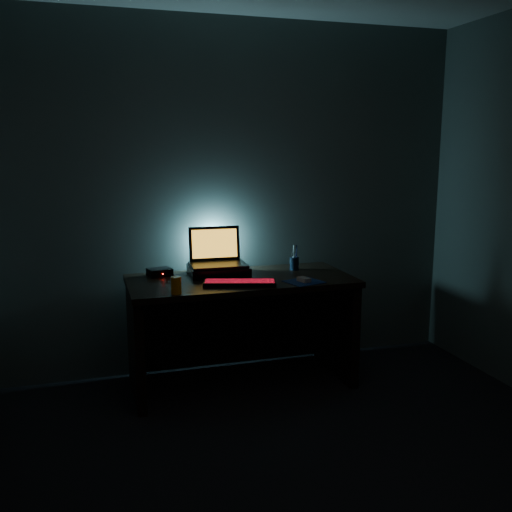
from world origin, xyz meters
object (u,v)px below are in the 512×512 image
Objects in this scene: mouse at (304,279)px; router at (160,272)px; keyboard at (240,283)px; pen_cup at (294,264)px; laptop at (217,256)px; juice_glass at (176,285)px.

router is at bearing 135.48° from mouse.
pen_cup is (0.49, 0.33, 0.03)m from keyboard.
router is (-0.95, 0.08, -0.02)m from pen_cup.
mouse is at bearing -39.66° from laptop.
juice_glass is at bearing 167.15° from mouse.
keyboard is at bearing 156.70° from mouse.
pen_cup is at bearing 49.94° from keyboard.
mouse is at bearing 4.22° from juice_glass.
router is (-0.03, 0.52, -0.03)m from juice_glass.
laptop reaches higher than juice_glass.
juice_glass is (-0.84, -0.06, 0.04)m from mouse.
pen_cup is (0.55, -0.06, -0.07)m from laptop.
laptop is 0.40m from keyboard.
laptop is 4.19× the size of pen_cup.
pen_cup reaches higher than mouse.
pen_cup is at bearing 25.30° from juice_glass.
pen_cup reaches higher than keyboard.
router is at bearing 93.57° from juice_glass.
juice_glass reaches higher than pen_cup.
pen_cup is 0.52× the size of router.
juice_glass is at bearing -149.13° from keyboard.
laptop is 0.80× the size of keyboard.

